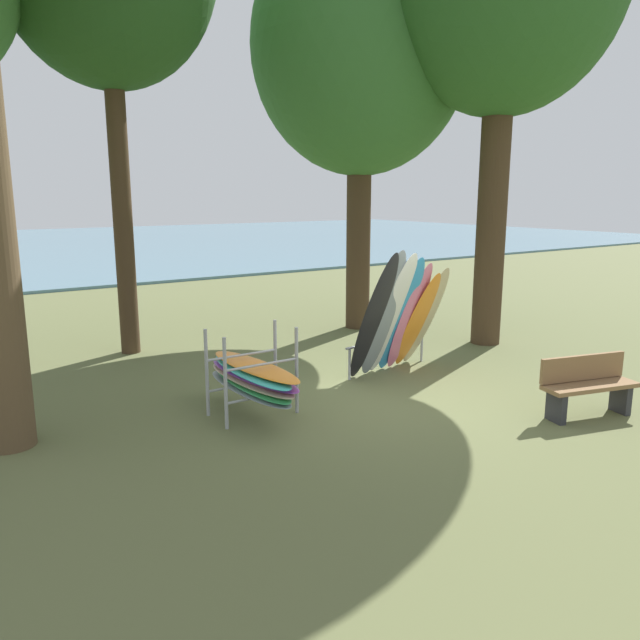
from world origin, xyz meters
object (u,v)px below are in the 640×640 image
(park_bench, at_px, (587,385))
(board_storage_rack, at_px, (252,377))
(leaning_board_pile, at_px, (400,317))
(tree_far_right_back, at_px, (361,48))

(park_bench, bearing_deg, board_storage_rack, 145.38)
(leaning_board_pile, relative_size, park_bench, 1.52)
(leaning_board_pile, distance_m, park_bench, 3.16)
(leaning_board_pile, bearing_deg, board_storage_rack, -174.08)
(tree_far_right_back, relative_size, leaning_board_pile, 4.00)
(tree_far_right_back, bearing_deg, leaning_board_pile, -116.97)
(board_storage_rack, distance_m, park_bench, 4.71)
(board_storage_rack, xyz_separation_m, park_bench, (3.87, -2.67, -0.10))
(tree_far_right_back, distance_m, park_bench, 8.63)
(leaning_board_pile, height_order, park_bench, leaning_board_pile)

